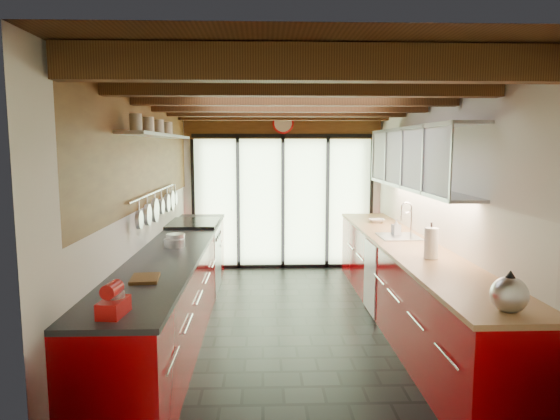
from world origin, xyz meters
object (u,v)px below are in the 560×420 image
Objects in this scene: bowl at (377,221)px; kettle at (509,292)px; stand_mixer at (114,302)px; paper_towel at (431,244)px; soap_bottle at (396,227)px.

kettle is at bearing -90.00° from bowl.
paper_towel is at bearing 30.72° from stand_mixer.
soap_bottle is at bearing 90.00° from kettle.
kettle reaches higher than soap_bottle.
soap_bottle is 0.94× the size of bowl.
kettle is 1.52× the size of bowl.
paper_towel is 1.25m from soap_bottle.
stand_mixer is 2.54m from kettle.
stand_mixer is 1.28× the size of soap_bottle.
soap_bottle is 1.03m from bowl.
paper_towel reaches higher than kettle.
bowl is (0.00, 2.27, -0.12)m from paper_towel.
stand_mixer reaches higher than soap_bottle.
paper_towel is 1.74× the size of soap_bottle.
paper_towel is 1.64× the size of bowl.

